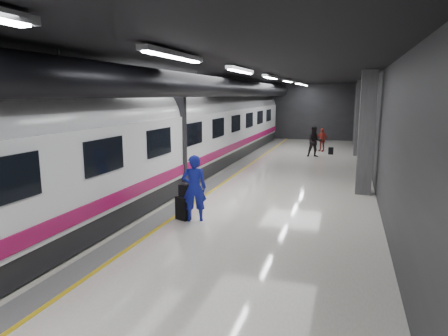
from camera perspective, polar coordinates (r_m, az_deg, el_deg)
The scene contains 9 objects.
ground at distance 14.42m, azimuth 0.99°, elevation -4.16°, with size 40.00×40.00×0.00m, color silver.
platform_hall at distance 14.96m, azimuth 1.01°, elevation 10.06°, with size 10.02×40.02×4.51m.
train at distance 15.27m, azimuth -10.79°, elevation 4.37°, with size 3.05×38.00×4.05m.
traveler_main at distance 11.55m, azimuth -4.28°, elevation -2.90°, with size 0.71×0.47×1.95m, color #181CB6.
suitcase_main at distance 11.86m, azimuth -5.86°, elevation -5.73°, with size 0.42×0.26×0.68m, color black.
shoulder_bag at distance 11.73m, azimuth -5.79°, elevation -3.25°, with size 0.28×0.15×0.37m, color black.
traveler_far_a at distance 24.20m, azimuth 12.82°, elevation 3.71°, with size 0.89×0.69×1.83m, color black.
traveler_far_b at distance 26.82m, azimuth 13.81°, elevation 3.96°, with size 0.88×0.37×1.51m, color maroon.
suitcase_far at distance 25.56m, azimuth 15.01°, elevation 2.38°, with size 0.30×0.19×0.44m, color black.
Camera 1 is at (3.92, -13.39, 3.62)m, focal length 32.00 mm.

